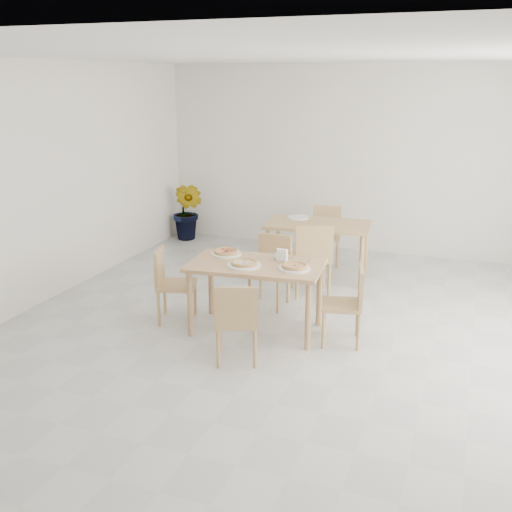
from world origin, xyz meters
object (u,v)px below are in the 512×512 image
(tumbler_b, at_px, (279,256))
(main_table, at_px, (256,272))
(napkin_holder, at_px, (282,256))
(pizza_pepperoni, at_px, (226,251))
(tumbler_a, at_px, (278,256))
(pizza_margherita, at_px, (295,266))
(second_table, at_px, (318,230))
(chair_back_n, at_px, (326,231))
(plate_mushroom, at_px, (244,265))
(potted_plant, at_px, (188,212))
(chair_south, at_px, (237,318))
(plate_margherita, at_px, (294,268))
(plate_pepperoni, at_px, (226,253))
(chair_north, at_px, (272,265))
(pizza_mushroom, at_px, (244,263))
(chair_east, at_px, (349,300))
(chair_west, at_px, (170,280))
(plate_empty, at_px, (298,217))
(chair_back_s, at_px, (312,254))

(tumbler_b, bearing_deg, main_table, -134.91)
(main_table, xyz_separation_m, napkin_holder, (0.23, 0.15, 0.16))
(pizza_pepperoni, relative_size, tumbler_a, 3.44)
(pizza_margherita, bearing_deg, second_table, 97.86)
(second_table, relative_size, chair_back_n, 1.75)
(tumbler_b, bearing_deg, napkin_holder, -36.69)
(pizza_pepperoni, bearing_deg, second_table, 71.82)
(plate_mushroom, bearing_deg, potted_plant, 125.20)
(chair_south, distance_m, plate_margherita, 0.86)
(chair_south, height_order, plate_pepperoni, chair_south)
(chair_north, xyz_separation_m, second_table, (0.26, 1.15, 0.18))
(main_table, xyz_separation_m, chair_south, (0.10, -0.79, -0.19))
(pizza_mushroom, height_order, tumbler_b, tumbler_b)
(chair_east, bearing_deg, pizza_margherita, -94.61)
(plate_mushroom, bearing_deg, pizza_margherita, 8.80)
(chair_west, relative_size, tumbler_a, 8.75)
(plate_pepperoni, distance_m, plate_empty, 1.96)
(chair_south, bearing_deg, pizza_pepperoni, -82.47)
(tumbler_a, relative_size, tumbler_b, 0.89)
(chair_north, bearing_deg, plate_mushroom, -87.04)
(tumbler_b, xyz_separation_m, napkin_holder, (0.05, -0.04, 0.01))
(chair_south, bearing_deg, chair_north, -103.20)
(chair_back_n, bearing_deg, tumbler_b, -99.51)
(pizza_margherita, height_order, plate_empty, pizza_margherita)
(tumbler_a, relative_size, chair_back_n, 0.11)
(chair_north, bearing_deg, main_table, -80.85)
(plate_mushroom, bearing_deg, tumbler_b, 48.70)
(pizza_mushroom, relative_size, tumbler_b, 3.27)
(chair_north, bearing_deg, plate_pepperoni, -116.25)
(plate_pepperoni, relative_size, potted_plant, 0.35)
(second_table, bearing_deg, tumbler_a, -95.37)
(plate_margherita, bearing_deg, chair_back_n, 97.03)
(chair_back_n, xyz_separation_m, plate_empty, (-0.28, -0.50, 0.28))
(chair_north, xyz_separation_m, plate_pepperoni, (-0.32, -0.60, 0.28))
(plate_pepperoni, bearing_deg, second_table, 71.82)
(pizza_mushroom, distance_m, chair_back_n, 2.79)
(plate_empty, bearing_deg, chair_back_s, -63.53)
(plate_margherita, relative_size, potted_plant, 0.34)
(napkin_holder, distance_m, potted_plant, 3.91)
(pizza_margherita, distance_m, tumbler_a, 0.35)
(main_table, relative_size, plate_empty, 4.84)
(main_table, distance_m, chair_west, 1.00)
(chair_south, xyz_separation_m, plate_mushroom, (-0.18, 0.66, 0.29))
(napkin_holder, relative_size, potted_plant, 0.14)
(chair_south, height_order, chair_west, chair_west)
(chair_south, bearing_deg, pizza_margherita, -134.28)
(second_table, height_order, potted_plant, potted_plant)
(pizza_pepperoni, distance_m, plate_empty, 1.96)
(pizza_pepperoni, xyz_separation_m, chair_back_n, (0.52, 2.45, -0.31))
(chair_north, distance_m, pizza_mushroom, 0.97)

